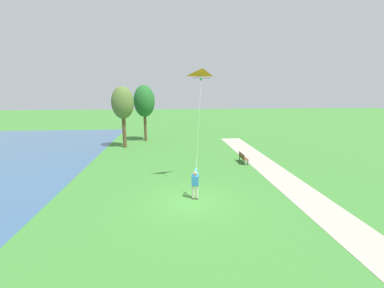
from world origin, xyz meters
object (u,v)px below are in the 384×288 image
park_bench_near_walkway (243,157)px  tree_treeline_left (144,101)px  person_kite_flyer (195,182)px  tree_treeline_center (123,104)px  flying_kite (202,76)px

park_bench_near_walkway → tree_treeline_left: bearing=133.5°
person_kite_flyer → park_bench_near_walkway: bearing=55.7°
person_kite_flyer → tree_treeline_left: bearing=105.3°
park_bench_near_walkway → tree_treeline_center: (-11.43, 6.69, 4.27)m
person_kite_flyer → tree_treeline_center: bearing=115.6°
tree_treeline_center → tree_treeline_left: bearing=59.8°
tree_treeline_center → park_bench_near_walkway: bearing=-30.3°
park_bench_near_walkway → tree_treeline_center: 13.91m
tree_treeline_left → tree_treeline_center: 3.84m
flying_kite → person_kite_flyer: bearing=-105.8°
person_kite_flyer → flying_kite: 6.65m
person_kite_flyer → tree_treeline_center: 15.71m
person_kite_flyer → flying_kite: (0.62, 2.19, 6.25)m
tree_treeline_left → person_kite_flyer: bearing=-74.7°
flying_kite → tree_treeline_left: flying_kite is taller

